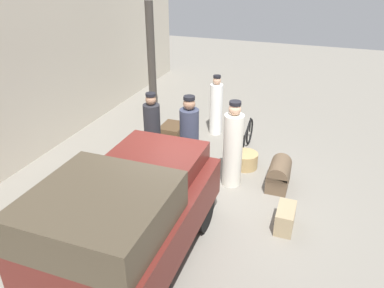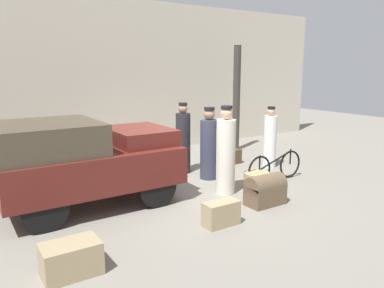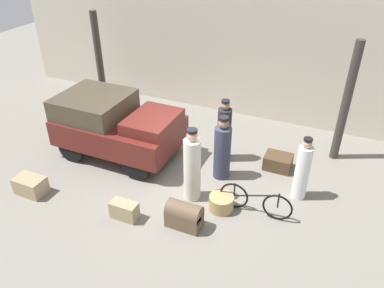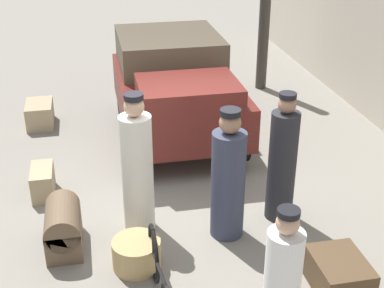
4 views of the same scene
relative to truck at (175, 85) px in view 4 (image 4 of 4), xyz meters
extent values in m
plane|color=gray|center=(2.11, -0.38, -0.91)|extent=(30.00, 30.00, 0.00)
cylinder|color=#38332D|center=(-1.98, 2.19, 0.70)|extent=(0.22, 0.22, 3.22)
cylinder|color=black|center=(1.10, 0.86, -0.54)|extent=(0.75, 0.12, 0.75)
cylinder|color=black|center=(1.10, -0.86, -0.54)|extent=(0.75, 0.12, 0.75)
cylinder|color=black|center=(-0.89, 0.86, -0.54)|extent=(0.75, 0.12, 0.75)
cylinder|color=black|center=(-0.89, -0.86, -0.54)|extent=(0.75, 0.12, 0.75)
cube|color=#591E19|center=(0.11, 0.00, -0.18)|extent=(3.21, 1.87, 0.68)
cube|color=#473D2D|center=(-0.62, 0.00, 0.43)|extent=(1.77, 1.72, 0.55)
cube|color=#591E19|center=(1.15, 0.00, 0.31)|extent=(1.12, 1.46, 0.30)
torus|color=black|center=(3.64, -0.87, -0.59)|extent=(0.65, 0.04, 0.65)
cylinder|color=black|center=(4.13, -0.87, -0.42)|extent=(0.98, 0.04, 0.35)
cylinder|color=black|center=(3.64, -0.87, -0.42)|extent=(0.04, 0.04, 0.34)
cylinder|color=tan|center=(3.41, -1.04, -0.74)|extent=(0.56, 0.56, 0.35)
sphere|color=tan|center=(4.91, 0.10, 0.54)|extent=(0.20, 0.20, 0.20)
cylinder|color=black|center=(4.91, 0.10, 0.65)|extent=(0.19, 0.19, 0.06)
cylinder|color=#33384C|center=(2.98, 0.13, -0.22)|extent=(0.41, 0.41, 1.38)
sphere|color=#936B51|center=(2.98, 0.13, 0.60)|extent=(0.26, 0.26, 0.26)
cylinder|color=black|center=(2.98, 0.13, 0.73)|extent=(0.24, 0.24, 0.07)
cylinder|color=silver|center=(2.64, -0.92, -0.14)|extent=(0.39, 0.39, 1.54)
sphere|color=tan|center=(2.64, -0.92, 0.75)|extent=(0.24, 0.24, 0.24)
cylinder|color=black|center=(2.64, -0.92, 0.87)|extent=(0.23, 0.23, 0.07)
cylinder|color=#232328|center=(2.75, 0.89, -0.18)|extent=(0.36, 0.36, 1.48)
sphere|color=#936B51|center=(2.75, 0.89, 0.67)|extent=(0.22, 0.22, 0.22)
cylinder|color=black|center=(2.75, 0.89, 0.79)|extent=(0.21, 0.21, 0.06)
cube|color=#4C3823|center=(4.21, 1.05, -0.72)|extent=(0.69, 0.55, 0.38)
cube|color=brown|center=(2.87, -1.86, -0.72)|extent=(0.75, 0.42, 0.38)
cylinder|color=brown|center=(2.87, -1.86, -0.53)|extent=(0.75, 0.42, 0.42)
cube|color=#9E8966|center=(1.58, -2.16, -0.71)|extent=(0.60, 0.30, 0.40)
cube|color=#9E8966|center=(-0.91, -2.33, -0.70)|extent=(0.71, 0.46, 0.42)
camera|label=1|loc=(-3.85, -2.42, 3.35)|focal=35.00mm
camera|label=2|loc=(-1.98, -6.75, 1.64)|focal=35.00mm
camera|label=3|loc=(5.40, -7.17, 4.76)|focal=35.00mm
camera|label=4|loc=(8.33, -1.40, 3.07)|focal=50.00mm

